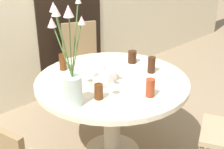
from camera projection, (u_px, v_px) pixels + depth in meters
name	position (u px, v px, depth m)	size (l,w,h in m)	color
doorway_panel	(70.00, 6.00, 3.54)	(0.90, 0.01, 2.05)	black
dining_table	(112.00, 95.00, 2.53)	(1.22, 1.22, 0.72)	beige
chair_right_flank	(82.00, 60.00, 3.42)	(0.53, 0.53, 0.90)	#9E896B
birthday_cake	(104.00, 75.00, 2.45)	(0.20, 0.20, 0.12)	white
flower_vase	(71.00, 74.00, 2.00)	(0.24, 0.36, 0.72)	#B2C6C1
side_plate	(74.00, 84.00, 2.37)	(0.17, 0.17, 0.01)	white
drink_glass_0	(151.00, 88.00, 2.19)	(0.06, 0.06, 0.13)	maroon
drink_glass_1	(132.00, 57.00, 2.76)	(0.08, 0.08, 0.11)	#33190C
drink_glass_2	(63.00, 62.00, 2.61)	(0.06, 0.06, 0.14)	#51280F
drink_glass_3	(99.00, 92.00, 2.15)	(0.06, 0.06, 0.11)	#51280F
drink_glass_4	(151.00, 65.00, 2.56)	(0.06, 0.06, 0.13)	#33190C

